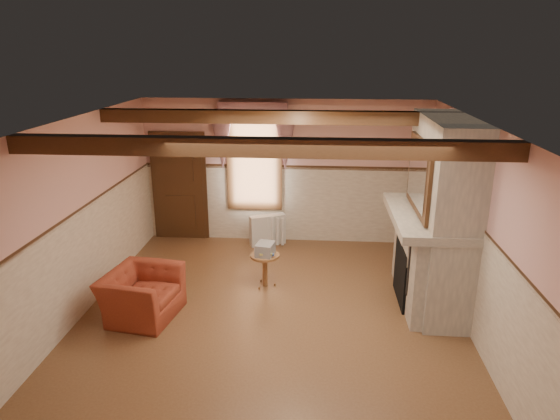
# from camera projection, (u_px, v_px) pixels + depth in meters

# --- Properties ---
(floor) EXTENTS (5.50, 6.00, 0.01)m
(floor) POSITION_uv_depth(u_px,v_px,m) (271.00, 314.00, 7.28)
(floor) COLOR brown
(floor) RESTS_ON ground
(ceiling) EXTENTS (5.50, 6.00, 0.01)m
(ceiling) POSITION_uv_depth(u_px,v_px,m) (270.00, 122.00, 6.41)
(ceiling) COLOR silver
(ceiling) RESTS_ON wall_back
(wall_back) EXTENTS (5.50, 0.02, 2.80)m
(wall_back) POSITION_uv_depth(u_px,v_px,m) (285.00, 172.00, 9.69)
(wall_back) COLOR #DBA198
(wall_back) RESTS_ON floor
(wall_front) EXTENTS (5.50, 0.02, 2.80)m
(wall_front) POSITION_uv_depth(u_px,v_px,m) (235.00, 350.00, 4.00)
(wall_front) COLOR #DBA198
(wall_front) RESTS_ON floor
(wall_left) EXTENTS (0.02, 6.00, 2.80)m
(wall_left) POSITION_uv_depth(u_px,v_px,m) (77.00, 219.00, 7.05)
(wall_left) COLOR #DBA198
(wall_left) RESTS_ON floor
(wall_right) EXTENTS (0.02, 6.00, 2.80)m
(wall_right) POSITION_uv_depth(u_px,v_px,m) (476.00, 229.00, 6.64)
(wall_right) COLOR #DBA198
(wall_right) RESTS_ON floor
(wainscot) EXTENTS (5.50, 6.00, 1.50)m
(wainscot) POSITION_uv_depth(u_px,v_px,m) (271.00, 267.00, 7.05)
(wainscot) COLOR beige
(wainscot) RESTS_ON floor
(chair_rail) EXTENTS (5.50, 6.00, 0.08)m
(chair_rail) POSITION_uv_depth(u_px,v_px,m) (271.00, 217.00, 6.82)
(chair_rail) COLOR black
(chair_rail) RESTS_ON wainscot
(firebox) EXTENTS (0.20, 0.95, 0.90)m
(firebox) POSITION_uv_depth(u_px,v_px,m) (406.00, 273.00, 7.56)
(firebox) COLOR black
(firebox) RESTS_ON floor
(armchair) EXTENTS (1.09, 1.20, 0.69)m
(armchair) POSITION_uv_depth(u_px,v_px,m) (142.00, 294.00, 7.14)
(armchair) COLOR maroon
(armchair) RESTS_ON floor
(side_table) EXTENTS (0.55, 0.55, 0.55)m
(side_table) POSITION_uv_depth(u_px,v_px,m) (265.00, 270.00, 8.07)
(side_table) COLOR brown
(side_table) RESTS_ON floor
(book_stack) EXTENTS (0.32, 0.36, 0.20)m
(book_stack) POSITION_uv_depth(u_px,v_px,m) (265.00, 249.00, 7.94)
(book_stack) COLOR #B7AD8C
(book_stack) RESTS_ON side_table
(radiator) EXTENTS (0.71, 0.45, 0.60)m
(radiator) POSITION_uv_depth(u_px,v_px,m) (268.00, 230.00, 9.77)
(radiator) COLOR silver
(radiator) RESTS_ON floor
(bowl) EXTENTS (0.35, 0.35, 0.09)m
(bowl) POSITION_uv_depth(u_px,v_px,m) (431.00, 213.00, 7.10)
(bowl) COLOR brown
(bowl) RESTS_ON mantel
(mantel_clock) EXTENTS (0.14, 0.24, 0.20)m
(mantel_clock) POSITION_uv_depth(u_px,v_px,m) (419.00, 192.00, 7.93)
(mantel_clock) COLOR black
(mantel_clock) RESTS_ON mantel
(oil_lamp) EXTENTS (0.11, 0.11, 0.28)m
(oil_lamp) POSITION_uv_depth(u_px,v_px,m) (421.00, 192.00, 7.77)
(oil_lamp) COLOR gold
(oil_lamp) RESTS_ON mantel
(candle_red) EXTENTS (0.06, 0.06, 0.16)m
(candle_red) POSITION_uv_depth(u_px,v_px,m) (435.00, 218.00, 6.80)
(candle_red) COLOR #B12B15
(candle_red) RESTS_ON mantel
(jar_yellow) EXTENTS (0.06, 0.06, 0.12)m
(jar_yellow) POSITION_uv_depth(u_px,v_px,m) (431.00, 213.00, 7.04)
(jar_yellow) COLOR gold
(jar_yellow) RESTS_ON mantel
(fireplace) EXTENTS (0.85, 2.00, 2.80)m
(fireplace) POSITION_uv_depth(u_px,v_px,m) (441.00, 214.00, 7.24)
(fireplace) COLOR gray
(fireplace) RESTS_ON floor
(mantel) EXTENTS (1.05, 2.05, 0.12)m
(mantel) POSITION_uv_depth(u_px,v_px,m) (428.00, 217.00, 7.26)
(mantel) COLOR gray
(mantel) RESTS_ON fireplace
(overmantel_mirror) EXTENTS (0.06, 1.44, 1.04)m
(overmantel_mirror) POSITION_uv_depth(u_px,v_px,m) (419.00, 176.00, 7.09)
(overmantel_mirror) COLOR silver
(overmantel_mirror) RESTS_ON fireplace
(door) EXTENTS (1.10, 0.10, 2.10)m
(door) POSITION_uv_depth(u_px,v_px,m) (180.00, 188.00, 9.89)
(door) COLOR black
(door) RESTS_ON floor
(window) EXTENTS (1.06, 0.08, 2.02)m
(window) POSITION_uv_depth(u_px,v_px,m) (254.00, 159.00, 9.63)
(window) COLOR white
(window) RESTS_ON wall_back
(window_drapes) EXTENTS (1.30, 0.14, 1.40)m
(window_drapes) POSITION_uv_depth(u_px,v_px,m) (253.00, 129.00, 9.35)
(window_drapes) COLOR gray
(window_drapes) RESTS_ON wall_back
(ceiling_beam_front) EXTENTS (5.50, 0.18, 0.20)m
(ceiling_beam_front) POSITION_uv_depth(u_px,v_px,m) (259.00, 147.00, 5.30)
(ceiling_beam_front) COLOR black
(ceiling_beam_front) RESTS_ON ceiling
(ceiling_beam_back) EXTENTS (5.50, 0.18, 0.20)m
(ceiling_beam_back) POSITION_uv_depth(u_px,v_px,m) (278.00, 117.00, 7.58)
(ceiling_beam_back) COLOR black
(ceiling_beam_back) RESTS_ON ceiling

